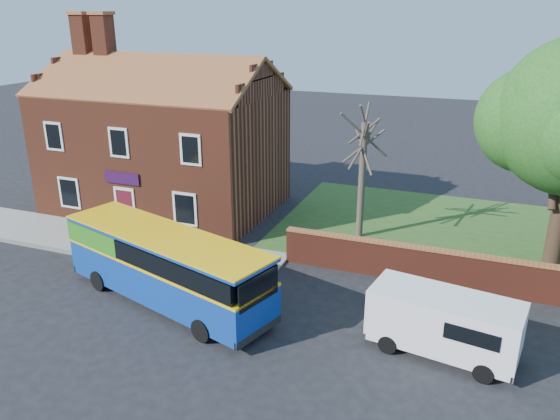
% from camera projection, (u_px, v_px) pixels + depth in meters
% --- Properties ---
extents(ground, '(120.00, 120.00, 0.00)m').
position_uv_depth(ground, '(166.00, 331.00, 19.31)').
color(ground, black).
rests_on(ground, ground).
extents(pavement, '(18.00, 3.50, 0.12)m').
position_uv_depth(pavement, '(106.00, 241.00, 26.69)').
color(pavement, gray).
rests_on(pavement, ground).
extents(kerb, '(18.00, 0.15, 0.14)m').
position_uv_depth(kerb, '(82.00, 255.00, 25.15)').
color(kerb, slate).
rests_on(kerb, ground).
extents(grass_strip, '(26.00, 12.00, 0.04)m').
position_uv_depth(grass_strip, '(544.00, 245.00, 26.32)').
color(grass_strip, '#426B28').
rests_on(grass_strip, ground).
extents(shop_building, '(12.30, 8.13, 10.50)m').
position_uv_depth(shop_building, '(165.00, 148.00, 30.58)').
color(shop_building, brown).
rests_on(shop_building, ground).
extents(boundary_wall, '(22.00, 0.38, 1.60)m').
position_uv_depth(boundary_wall, '(558.00, 285.00, 20.79)').
color(boundary_wall, maroon).
rests_on(boundary_wall, ground).
extents(bus, '(9.57, 4.98, 2.83)m').
position_uv_depth(bus, '(161.00, 262.00, 20.88)').
color(bus, '#0E399C').
rests_on(bus, ground).
extents(van_near, '(5.00, 2.64, 2.09)m').
position_uv_depth(van_near, '(444.00, 322.00, 17.69)').
color(van_near, white).
rests_on(van_near, ground).
extents(bare_tree, '(2.37, 2.82, 6.31)m').
position_uv_depth(bare_tree, '(362.00, 175.00, 26.24)').
color(bare_tree, '#4C4238').
rests_on(bare_tree, ground).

